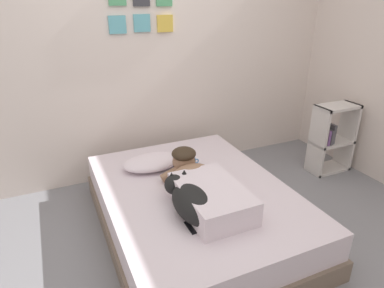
{
  "coord_description": "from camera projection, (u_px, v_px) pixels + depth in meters",
  "views": [
    {
      "loc": [
        -0.95,
        -1.73,
        1.78
      ],
      "look_at": [
        0.12,
        0.64,
        0.64
      ],
      "focal_mm": 31.54,
      "sensor_mm": 36.0,
      "label": 1
    }
  ],
  "objects": [
    {
      "name": "pillow",
      "position": [
        152.0,
        162.0,
        2.97
      ],
      "size": [
        0.52,
        0.32,
        0.11
      ],
      "primitive_type": "ellipsoid",
      "color": "silver",
      "rests_on": "bed"
    },
    {
      "name": "coffee_cup",
      "position": [
        191.0,
        162.0,
        3.0
      ],
      "size": [
        0.12,
        0.09,
        0.07
      ],
      "color": "teal",
      "rests_on": "bed"
    },
    {
      "name": "back_wall",
      "position": [
        143.0,
        55.0,
        3.32
      ],
      "size": [
        4.2,
        0.12,
        2.5
      ],
      "color": "silver",
      "rests_on": "ground"
    },
    {
      "name": "bed",
      "position": [
        195.0,
        209.0,
        2.75
      ],
      "size": [
        1.43,
        1.91,
        0.39
      ],
      "color": "#726051",
      "rests_on": "ground"
    },
    {
      "name": "cell_phone",
      "position": [
        193.0,
        227.0,
        2.22
      ],
      "size": [
        0.07,
        0.14,
        0.01
      ],
      "primitive_type": "cube",
      "color": "black",
      "rests_on": "bed"
    },
    {
      "name": "ground_plane",
      "position": [
        212.0,
        256.0,
        2.52
      ],
      "size": [
        12.41,
        12.41,
        0.0
      ],
      "primitive_type": "plane",
      "color": "gray"
    },
    {
      "name": "dog",
      "position": [
        191.0,
        201.0,
        2.32
      ],
      "size": [
        0.26,
        0.57,
        0.21
      ],
      "color": "black",
      "rests_on": "bed"
    },
    {
      "name": "bookshelf",
      "position": [
        331.0,
        138.0,
        3.62
      ],
      "size": [
        0.45,
        0.24,
        0.75
      ],
      "color": "silver",
      "rests_on": "ground"
    },
    {
      "name": "person_lying",
      "position": [
        203.0,
        187.0,
        2.49
      ],
      "size": [
        0.43,
        0.92,
        0.27
      ],
      "color": "silver",
      "rests_on": "bed"
    }
  ]
}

